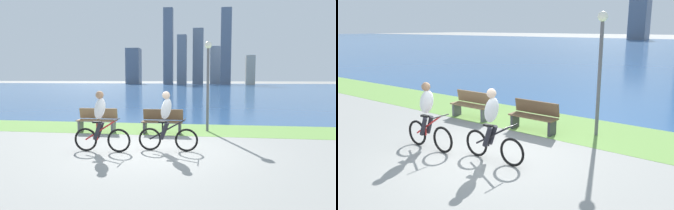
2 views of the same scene
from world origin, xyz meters
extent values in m
plane|color=gray|center=(0.00, 0.00, 0.00)|extent=(300.00, 300.00, 0.00)
cube|color=#6B9947|center=(0.00, 3.50, 0.00)|extent=(120.00, 2.73, 0.01)
torus|color=black|center=(0.80, -0.07, 0.33)|extent=(0.65, 0.06, 0.65)
torus|color=black|center=(-0.24, -0.07, 0.33)|extent=(0.65, 0.06, 0.65)
cylinder|color=black|center=(0.26, -0.07, 0.62)|extent=(1.02, 0.04, 0.62)
cylinder|color=black|center=(0.13, -0.07, 0.57)|extent=(0.04, 0.04, 0.48)
cube|color=black|center=(0.13, -0.07, 0.82)|extent=(0.24, 0.10, 0.05)
cylinder|color=black|center=(0.75, -0.07, 0.90)|extent=(0.03, 0.52, 0.03)
ellipsoid|color=white|center=(0.23, -0.07, 1.20)|extent=(0.40, 0.36, 0.65)
sphere|color=beige|center=(0.23, -0.07, 1.58)|extent=(0.22, 0.22, 0.22)
cylinder|color=#26262D|center=(0.18, 0.03, 0.58)|extent=(0.27, 0.11, 0.49)
cylinder|color=#26262D|center=(0.18, -0.17, 0.58)|extent=(0.27, 0.11, 0.49)
torus|color=black|center=(-1.05, -0.41, 0.33)|extent=(0.67, 0.06, 0.67)
torus|color=black|center=(-2.01, -0.41, 0.33)|extent=(0.67, 0.06, 0.67)
cylinder|color=red|center=(-1.56, -0.41, 0.62)|extent=(0.94, 0.04, 0.62)
cylinder|color=red|center=(-1.68, -0.41, 0.57)|extent=(0.04, 0.04, 0.48)
cube|color=black|center=(-1.68, -0.41, 0.84)|extent=(0.24, 0.10, 0.05)
cylinder|color=black|center=(-1.10, -0.41, 0.92)|extent=(0.03, 0.52, 0.03)
ellipsoid|color=white|center=(-1.58, -0.41, 1.22)|extent=(0.40, 0.36, 0.65)
sphere|color=#A57A59|center=(-1.58, -0.41, 1.60)|extent=(0.22, 0.22, 0.22)
cylinder|color=#26262D|center=(-1.63, -0.31, 0.60)|extent=(0.27, 0.11, 0.49)
cylinder|color=#26262D|center=(-1.63, -0.51, 0.60)|extent=(0.27, 0.11, 0.49)
cube|color=olive|center=(-2.80, 2.46, 0.45)|extent=(1.50, 0.45, 0.04)
cube|color=olive|center=(-2.80, 2.66, 0.70)|extent=(1.50, 0.11, 0.40)
cube|color=#595960|center=(-2.15, 2.46, 0.23)|extent=(0.08, 0.37, 0.45)
cube|color=#595960|center=(-3.45, 2.46, 0.23)|extent=(0.08, 0.37, 0.45)
cube|color=brown|center=(-0.27, 2.44, 0.45)|extent=(1.50, 0.45, 0.04)
cube|color=brown|center=(-0.27, 2.63, 0.70)|extent=(1.50, 0.11, 0.40)
cube|color=#38383D|center=(0.38, 2.44, 0.23)|extent=(0.08, 0.37, 0.45)
cube|color=#38383D|center=(-0.92, 2.44, 0.23)|extent=(0.08, 0.37, 0.45)
cylinder|color=#595960|center=(1.37, 3.24, 1.60)|extent=(0.10, 0.10, 3.20)
sphere|color=white|center=(1.37, 3.24, 3.30)|extent=(0.28, 0.28, 0.28)
cube|color=slate|center=(-22.39, 85.11, 5.60)|extent=(4.28, 4.34, 11.19)
camera|label=1|loc=(1.41, -8.31, 2.08)|focal=31.97mm
camera|label=2|loc=(5.11, -5.97, 3.03)|focal=37.36mm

